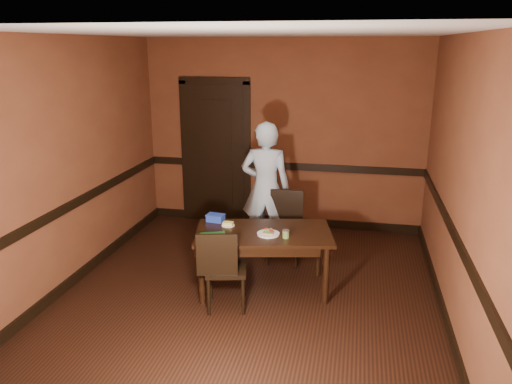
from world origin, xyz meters
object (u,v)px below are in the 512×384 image
at_px(sandwich_plate, 268,233).
at_px(chair_near, 226,268).
at_px(chair_far, 284,228).
at_px(person, 266,188).
at_px(sauce_jar, 286,234).
at_px(food_tub, 216,218).
at_px(dining_table, 263,260).
at_px(cheese_saucer, 228,224).

bearing_deg(sandwich_plate, chair_near, -133.90).
xyz_separation_m(chair_far, chair_near, (-0.40, -1.22, -0.01)).
bearing_deg(chair_far, chair_near, -109.75).
relative_size(person, sauce_jar, 19.90).
height_order(chair_near, sandwich_plate, chair_near).
bearing_deg(chair_far, person, 133.47).
distance_m(chair_near, food_tub, 0.78).
distance_m(dining_table, sandwich_plate, 0.37).
distance_m(dining_table, cheese_saucer, 0.56).
xyz_separation_m(sandwich_plate, sauce_jar, (0.19, -0.06, 0.03)).
relative_size(dining_table, cheese_saucer, 9.91).
bearing_deg(chair_far, food_tub, -142.60).
height_order(dining_table, sauce_jar, sauce_jar).
relative_size(chair_near, cheese_saucer, 5.90).
bearing_deg(person, food_tub, 60.79).
xyz_separation_m(person, cheese_saucer, (-0.24, -0.96, -0.16)).
relative_size(dining_table, chair_near, 1.68).
bearing_deg(dining_table, food_tub, 149.32).
bearing_deg(sandwich_plate, dining_table, 130.35).
height_order(chair_near, sauce_jar, chair_near).
distance_m(person, food_tub, 0.95).
distance_m(chair_far, cheese_saucer, 0.89).
height_order(person, food_tub, person).
relative_size(chair_far, sandwich_plate, 3.65).
height_order(person, sandwich_plate, person).
xyz_separation_m(chair_far, sauce_jar, (0.16, -0.90, 0.28)).
bearing_deg(dining_table, cheese_saucer, 156.02).
distance_m(dining_table, chair_far, 0.78).
relative_size(dining_table, sandwich_plate, 6.01).
xyz_separation_m(dining_table, sandwich_plate, (0.07, -0.08, 0.35)).
bearing_deg(chair_near, dining_table, -136.18).
bearing_deg(chair_far, cheese_saucer, -129.19).
relative_size(sandwich_plate, cheese_saucer, 1.65).
height_order(chair_near, food_tub, chair_near).
bearing_deg(chair_far, dining_table, -99.29).
height_order(sandwich_plate, food_tub, food_tub).
bearing_deg(chair_near, cheese_saucer, -90.62).
distance_m(chair_far, chair_near, 1.28).
xyz_separation_m(person, sauce_jar, (0.44, -1.18, -0.13)).
xyz_separation_m(chair_near, cheese_saucer, (-0.12, 0.54, 0.26)).
bearing_deg(person, dining_table, 96.63).
bearing_deg(sauce_jar, chair_near, -150.13).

